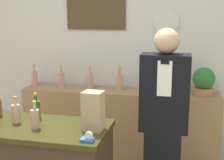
{
  "coord_description": "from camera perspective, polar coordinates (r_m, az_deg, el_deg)",
  "views": [
    {
      "loc": [
        0.78,
        -1.69,
        1.77
      ],
      "look_at": [
        0.14,
        1.09,
        1.18
      ],
      "focal_mm": 50.0,
      "sensor_mm": 36.0,
      "label": 1
    }
  ],
  "objects": [
    {
      "name": "tape_dispenser",
      "position": [
        2.16,
        -4.47,
        -10.62
      ],
      "size": [
        0.09,
        0.06,
        0.07
      ],
      "color": "#2D66A8",
      "rests_on": "display_counter"
    },
    {
      "name": "shelf_bottle_4",
      "position": [
        3.55,
        7.02,
        -0.67
      ],
      "size": [
        0.08,
        0.08,
        0.27
      ],
      "color": "tan",
      "rests_on": "back_shelf"
    },
    {
      "name": "back_wall",
      "position": [
        3.79,
        1.02,
        5.38
      ],
      "size": [
        5.2,
        0.09,
        2.7
      ],
      "color": "silver",
      "rests_on": "ground_plane"
    },
    {
      "name": "counter_bottle_3",
      "position": [
        2.61,
        -17.18,
        -5.75
      ],
      "size": [
        0.07,
        0.07,
        0.22
      ],
      "color": "tan",
      "rests_on": "display_counter"
    },
    {
      "name": "shopkeeper",
      "position": [
        2.84,
        9.44,
        -7.78
      ],
      "size": [
        0.42,
        0.27,
        1.67
      ],
      "color": "black",
      "rests_on": "ground_plane"
    },
    {
      "name": "counter_bottle_4",
      "position": [
        2.67,
        -13.69,
        -5.15
      ],
      "size": [
        0.07,
        0.07,
        0.22
      ],
      "color": "#2D5A27",
      "rests_on": "display_counter"
    },
    {
      "name": "back_shelf",
      "position": [
        3.76,
        1.21,
        -8.8
      ],
      "size": [
        2.29,
        0.36,
        0.92
      ],
      "color": "#9E754C",
      "rests_on": "ground_plane"
    },
    {
      "name": "shelf_bottle_2",
      "position": [
        3.7,
        -4.05,
        -0.11
      ],
      "size": [
        0.08,
        0.08,
        0.27
      ],
      "color": "tan",
      "rests_on": "back_shelf"
    },
    {
      "name": "shelf_bottle_5",
      "position": [
        3.55,
        12.8,
        -0.88
      ],
      "size": [
        0.08,
        0.08,
        0.27
      ],
      "color": "tan",
      "rests_on": "back_shelf"
    },
    {
      "name": "shelf_bottle_0",
      "position": [
        3.96,
        -14.01,
        0.36
      ],
      "size": [
        0.08,
        0.08,
        0.27
      ],
      "color": "tan",
      "rests_on": "back_shelf"
    },
    {
      "name": "shelf_bottle_3",
      "position": [
        3.62,
        1.41,
        -0.34
      ],
      "size": [
        0.08,
        0.08,
        0.27
      ],
      "color": "tan",
      "rests_on": "back_shelf"
    },
    {
      "name": "shelf_bottle_1",
      "position": [
        3.8,
        -9.26,
        0.11
      ],
      "size": [
        0.08,
        0.08,
        0.27
      ],
      "color": "tan",
      "rests_on": "back_shelf"
    },
    {
      "name": "counter_bottle_5",
      "position": [
        2.44,
        -13.89,
        -6.79
      ],
      "size": [
        0.07,
        0.07,
        0.22
      ],
      "color": "tan",
      "rests_on": "display_counter"
    },
    {
      "name": "potted_plant",
      "position": [
        3.52,
        16.42,
        -0.24
      ],
      "size": [
        0.24,
        0.24,
        0.31
      ],
      "color": "#B27047",
      "rests_on": "back_shelf"
    },
    {
      "name": "paper_bag",
      "position": [
        2.32,
        -3.46,
        -5.69
      ],
      "size": [
        0.16,
        0.14,
        0.3
      ],
      "color": "tan",
      "rests_on": "display_counter"
    }
  ]
}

